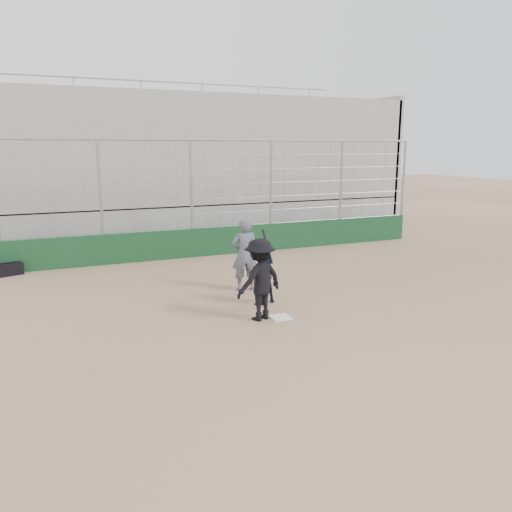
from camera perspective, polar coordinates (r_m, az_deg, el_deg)
name	(u,v)px	position (r m, az deg, el deg)	size (l,w,h in m)	color
ground	(280,318)	(11.36, 2.81, -7.08)	(90.00, 90.00, 0.00)	brown
home_plate	(280,317)	(11.35, 2.81, -7.02)	(0.44, 0.44, 0.02)	white
backstop	(193,230)	(17.50, -7.26, 3.01)	(18.10, 0.25, 4.04)	#11361B
bleachers	(159,167)	(22.09, -11.02, 9.95)	(20.25, 6.70, 6.98)	gray
batter_at_plate	(260,279)	(11.01, 0.42, -2.69)	(1.34, 1.02, 1.98)	black
catcher_crouched	(262,283)	(12.17, 0.67, -3.13)	(0.88, 0.76, 1.06)	black
umpire	(245,258)	(13.28, -1.30, -0.23)	(0.71, 0.47, 1.76)	#525968
equipment_bag	(7,270)	(16.69, -26.57, -1.39)	(0.93, 0.62, 0.41)	black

